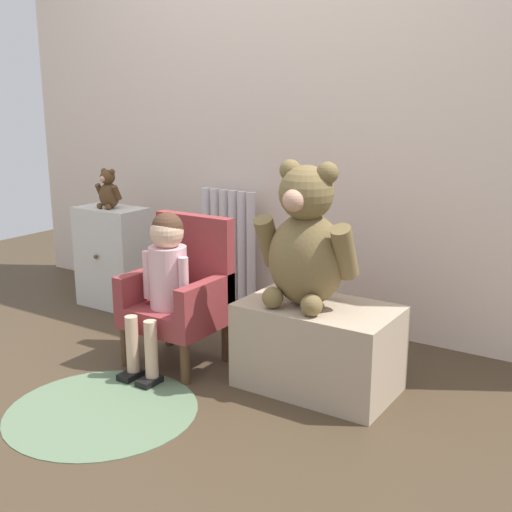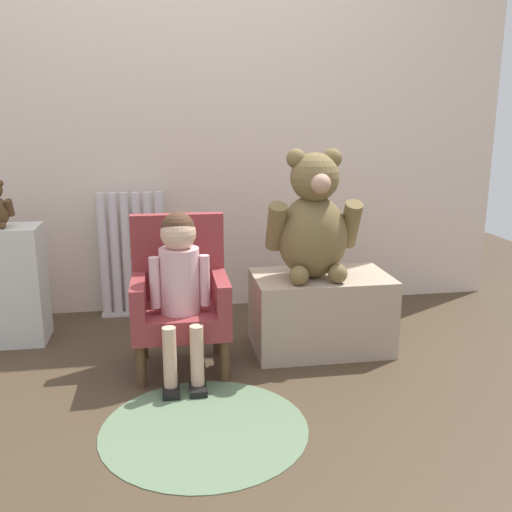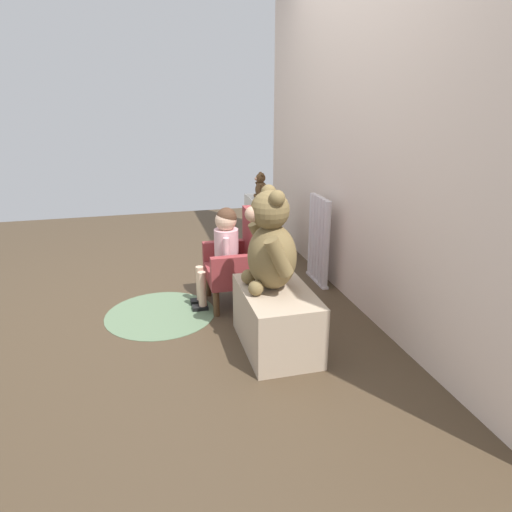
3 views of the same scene
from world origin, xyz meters
The scene contains 10 objects.
ground_plane centered at (0.00, 0.00, 0.00)m, with size 6.00×6.00×0.00m, color #423323.
back_wall centered at (0.00, 1.29, 1.20)m, with size 3.80×0.05×2.40m, color beige.
radiator centered at (-0.28, 1.16, 0.35)m, with size 0.37×0.05×0.70m.
small_dresser centered at (-0.90, 0.87, 0.29)m, with size 0.40×0.27×0.59m.
child_armchair centered at (-0.04, 0.45, 0.33)m, with size 0.42×0.37×0.68m.
child_figure centered at (-0.04, 0.34, 0.47)m, with size 0.25×0.35×0.72m.
low_bench centered at (0.63, 0.53, 0.18)m, with size 0.65×0.39×0.37m, color tan.
large_teddy_bear centered at (0.58, 0.51, 0.63)m, with size 0.43×0.31×0.60m.
small_teddy_bear centered at (-0.89, 0.85, 0.69)m, with size 0.16×0.12×0.23m.
floor_rug centered at (0.02, -0.12, 0.00)m, with size 0.76×0.76×0.01m, color #5A7253.
Camera 3 is at (2.96, -0.20, 1.43)m, focal length 32.00 mm.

